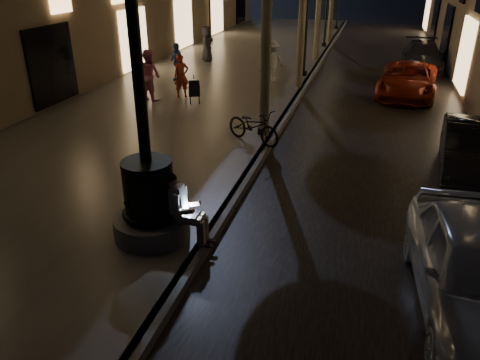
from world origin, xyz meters
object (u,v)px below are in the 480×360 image
(fountain_lamppost, at_px, (148,186))
(pedestrian_blue, at_px, (177,62))
(pedestrian_red, at_px, (181,76))
(lamp_left_b, at_px, (131,3))
(pedestrian_white, at_px, (272,61))
(car_second, at_px, (472,150))
(car_rear, at_px, (422,56))
(bicycle, at_px, (253,126))
(lamp_curb_a, at_px, (265,27))
(seated_man_laptop, at_px, (181,206))
(car_front, at_px, (477,269))
(pedestrian_pink, at_px, (149,75))
(car_third, at_px, (408,80))
(stroller, at_px, (194,89))
(pedestrian_dark, at_px, (207,44))
(lamp_curb_b, at_px, (308,3))

(fountain_lamppost, xyz_separation_m, pedestrian_blue, (-4.29, 11.57, -0.23))
(pedestrian_red, bearing_deg, lamp_left_b, 101.11)
(fountain_lamppost, bearing_deg, pedestrian_white, 91.96)
(car_second, relative_size, car_rear, 0.90)
(pedestrian_white, bearing_deg, fountain_lamppost, 48.53)
(car_second, bearing_deg, lamp_left_b, 156.72)
(pedestrian_white, relative_size, bicycle, 0.93)
(lamp_curb_a, distance_m, pedestrian_blue, 7.81)
(seated_man_laptop, xyz_separation_m, car_front, (4.84, -0.32, -0.18))
(pedestrian_white, bearing_deg, pedestrian_pink, 4.13)
(car_third, bearing_deg, car_rear, 86.53)
(seated_man_laptop, height_order, car_second, seated_man_laptop)
(fountain_lamppost, relative_size, car_rear, 1.17)
(stroller, distance_m, pedestrian_blue, 3.49)
(car_rear, relative_size, pedestrian_red, 2.84)
(seated_man_laptop, relative_size, pedestrian_dark, 0.78)
(pedestrian_red, distance_m, pedestrian_pink, 1.19)
(car_third, bearing_deg, pedestrian_white, -174.32)
(pedestrian_white, bearing_deg, lamp_curb_b, -169.69)
(car_second, bearing_deg, seated_man_laptop, -132.41)
(pedestrian_dark, bearing_deg, lamp_curb_b, -116.66)
(lamp_curb_b, distance_m, car_front, 15.29)
(car_third, distance_m, pedestrian_blue, 9.33)
(pedestrian_blue, bearing_deg, lamp_left_b, -153.47)
(fountain_lamppost, height_order, pedestrian_blue, fountain_lamppost)
(car_second, bearing_deg, pedestrian_white, 137.38)
(pedestrian_pink, bearing_deg, car_front, 160.13)
(seated_man_laptop, height_order, bicycle, seated_man_laptop)
(car_front, bearing_deg, lamp_curb_b, 104.21)
(car_second, relative_size, bicycle, 2.20)
(fountain_lamppost, height_order, car_front, fountain_lamppost)
(car_second, distance_m, car_rear, 12.75)
(car_front, xyz_separation_m, car_third, (-0.45, 12.77, -0.09))
(stroller, bearing_deg, pedestrian_dark, 84.65)
(pedestrian_red, xyz_separation_m, pedestrian_dark, (-1.37, 6.71, 0.07))
(lamp_curb_b, distance_m, pedestrian_red, 6.54)
(car_second, xyz_separation_m, pedestrian_red, (-9.32, 4.20, 0.33))
(lamp_curb_a, height_order, lamp_left_b, same)
(car_third, relative_size, car_rear, 1.02)
(car_rear, bearing_deg, pedestrian_blue, -147.72)
(lamp_curb_b, distance_m, pedestrian_pink, 7.59)
(fountain_lamppost, distance_m, lamp_curb_a, 6.37)
(fountain_lamppost, distance_m, car_second, 7.98)
(stroller, relative_size, pedestrian_dark, 0.56)
(lamp_curb_a, xyz_separation_m, pedestrian_dark, (-5.19, 9.91, -2.19))
(car_rear, bearing_deg, fountain_lamppost, -107.31)
(car_front, relative_size, pedestrian_blue, 2.70)
(lamp_left_b, relative_size, pedestrian_pink, 2.64)
(car_front, bearing_deg, stroller, 127.17)
(lamp_curb_a, relative_size, pedestrian_dark, 2.83)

